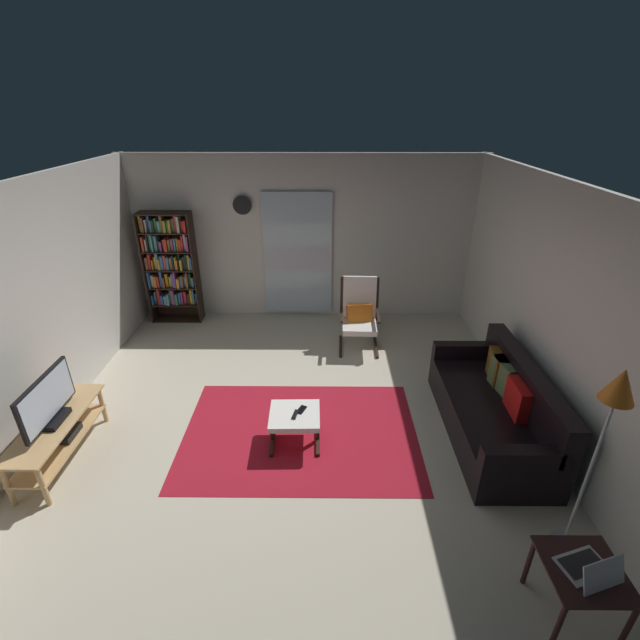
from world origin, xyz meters
TOP-DOWN VIEW (x-y plane):
  - ground_plane at (0.00, 0.00)m, footprint 7.02×7.02m
  - wall_back at (0.00, 2.90)m, footprint 5.60×0.06m
  - wall_left at (-2.70, 0.00)m, footprint 0.06×6.00m
  - wall_right at (2.70, 0.00)m, footprint 0.06×6.00m
  - glass_door_panel at (-0.09, 2.83)m, footprint 1.10×0.01m
  - area_rug at (0.08, -0.19)m, footprint 2.54×1.77m
  - tv_stand at (-2.31, -0.57)m, footprint 0.42×1.27m
  - television at (-2.30, -0.58)m, footprint 0.20×0.82m
  - bookshelf_near_tv at (-2.10, 2.64)m, footprint 0.79×0.30m
  - leather_sofa at (2.18, -0.15)m, footprint 0.83×1.98m
  - lounge_armchair at (0.85, 1.80)m, footprint 0.58×0.67m
  - ottoman at (0.03, -0.32)m, footprint 0.53×0.49m
  - tv_remote at (0.04, -0.35)m, footprint 0.07×0.15m
  - cell_phone at (0.10, -0.26)m, footprint 0.12×0.16m
  - floor_lamp_by_sofa at (2.31, -1.52)m, footprint 0.22×0.22m
  - side_table at (2.07, -2.08)m, footprint 0.51×0.51m
  - laptop at (2.09, -2.12)m, footprint 0.39×0.36m
  - wall_clock at (-0.92, 2.82)m, footprint 0.29×0.03m

SIDE VIEW (x-z plane):
  - ground_plane at x=0.00m, z-range 0.00..0.00m
  - area_rug at x=0.08m, z-range 0.00..0.01m
  - ottoman at x=0.03m, z-range 0.12..0.49m
  - tv_stand at x=-2.31m, z-range 0.08..0.54m
  - leather_sofa at x=2.18m, z-range -0.11..0.73m
  - cell_phone at x=0.10m, z-range 0.37..0.38m
  - tv_remote at x=0.04m, z-range 0.37..0.39m
  - side_table at x=2.07m, z-range 0.15..0.63m
  - lounge_armchair at x=0.85m, z-range 0.02..1.05m
  - laptop at x=2.09m, z-range 0.44..0.64m
  - television at x=-2.30m, z-range 0.45..0.95m
  - bookshelf_near_tv at x=-2.10m, z-range 0.07..1.86m
  - glass_door_panel at x=-0.09m, z-range 0.05..2.05m
  - wall_back at x=0.00m, z-range 0.00..2.60m
  - wall_left at x=-2.70m, z-range 0.00..2.60m
  - wall_right at x=2.70m, z-range 0.00..2.60m
  - floor_lamp_by_sofa at x=2.31m, z-range 0.57..2.27m
  - wall_clock at x=-0.92m, z-range 1.71..2.00m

